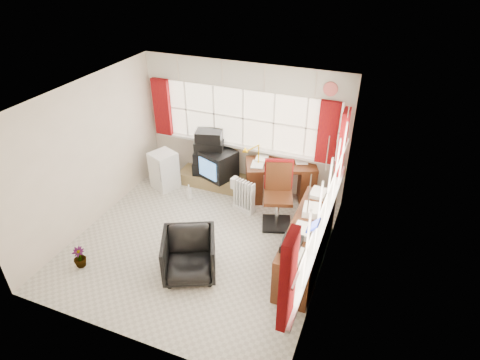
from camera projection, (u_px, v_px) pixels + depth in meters
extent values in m
plane|color=beige|center=(200.00, 242.00, 6.69)|extent=(4.00, 4.00, 0.00)
plane|color=beige|center=(244.00, 128.00, 7.62)|extent=(4.00, 0.00, 4.00)
plane|color=beige|center=(114.00, 266.00, 4.45)|extent=(4.00, 0.00, 4.00)
plane|color=beige|center=(88.00, 156.00, 6.66)|extent=(0.00, 4.00, 4.00)
plane|color=beige|center=(328.00, 207.00, 5.41)|extent=(0.00, 4.00, 4.00)
plane|color=white|center=(190.00, 99.00, 5.38)|extent=(4.00, 4.00, 0.00)
plane|color=#FFECC9|center=(243.00, 118.00, 7.50)|extent=(3.60, 0.00, 3.60)
cube|color=white|center=(242.00, 147.00, 7.77)|extent=(3.70, 0.12, 0.05)
cube|color=white|center=(186.00, 110.00, 7.87)|extent=(0.03, 0.02, 1.10)
cube|color=white|center=(214.00, 114.00, 7.68)|extent=(0.03, 0.02, 1.10)
cube|color=white|center=(243.00, 118.00, 7.49)|extent=(0.03, 0.02, 1.10)
cube|color=white|center=(274.00, 123.00, 7.30)|extent=(0.03, 0.02, 1.10)
cube|color=white|center=(306.00, 128.00, 7.11)|extent=(0.03, 0.02, 1.10)
plane|color=#FFECC9|center=(329.00, 194.00, 5.31)|extent=(0.00, 3.60, 3.60)
cube|color=white|center=(321.00, 228.00, 5.63)|extent=(0.12, 3.70, 0.05)
cube|color=white|center=(307.00, 251.00, 4.36)|extent=(0.02, 0.03, 1.10)
cube|color=white|center=(318.00, 220.00, 4.84)|extent=(0.02, 0.03, 1.10)
cube|color=white|center=(328.00, 194.00, 5.31)|extent=(0.02, 0.03, 1.10)
cube|color=white|center=(336.00, 173.00, 5.79)|extent=(0.02, 0.03, 1.10)
cube|color=white|center=(343.00, 155.00, 6.26)|extent=(0.02, 0.03, 1.10)
cube|color=maroon|center=(162.00, 107.00, 7.96)|extent=(0.35, 0.10, 1.15)
cube|color=maroon|center=(328.00, 133.00, 6.93)|extent=(0.35, 0.10, 1.15)
cube|color=maroon|center=(342.00, 143.00, 6.60)|extent=(0.10, 0.35, 1.15)
cube|color=maroon|center=(288.00, 280.00, 3.99)|extent=(0.10, 0.35, 1.15)
cube|color=beige|center=(243.00, 76.00, 7.06)|extent=(3.95, 0.08, 0.48)
cube|color=beige|center=(335.00, 139.00, 4.90)|extent=(0.08, 3.95, 0.48)
cube|color=#4C2511|center=(281.00, 165.00, 7.48)|extent=(1.44, 1.09, 0.06)
cube|color=#4C2511|center=(254.00, 182.00, 7.66)|extent=(0.50, 0.65, 0.69)
cube|color=#4C2511|center=(306.00, 181.00, 7.68)|extent=(0.50, 0.65, 0.69)
cube|color=white|center=(281.00, 163.00, 7.46)|extent=(0.32, 0.36, 0.02)
cube|color=white|center=(281.00, 163.00, 7.46)|extent=(0.32, 0.36, 0.02)
cube|color=white|center=(281.00, 162.00, 7.45)|extent=(0.32, 0.36, 0.02)
cube|color=white|center=(281.00, 162.00, 7.45)|extent=(0.32, 0.36, 0.02)
cube|color=white|center=(281.00, 162.00, 7.45)|extent=(0.32, 0.36, 0.02)
cube|color=white|center=(281.00, 162.00, 7.45)|extent=(0.32, 0.36, 0.02)
cylinder|color=yellow|center=(258.00, 163.00, 7.44)|extent=(0.10, 0.10, 0.02)
cylinder|color=yellow|center=(259.00, 154.00, 7.35)|extent=(0.02, 0.02, 0.37)
cone|color=yellow|center=(259.00, 147.00, 7.27)|extent=(0.16, 0.14, 0.15)
cube|color=black|center=(276.00, 224.00, 7.08)|extent=(0.62, 0.62, 0.04)
cylinder|color=silver|center=(277.00, 212.00, 6.94)|extent=(0.07, 0.07, 0.57)
cube|color=#4C2511|center=(278.00, 198.00, 6.79)|extent=(0.60, 0.59, 0.07)
cube|color=#4C2511|center=(279.00, 175.00, 6.84)|extent=(0.43, 0.19, 0.55)
cube|color=maroon|center=(279.00, 174.00, 6.83)|extent=(0.48, 0.21, 0.57)
imported|color=black|center=(189.00, 256.00, 5.90)|extent=(1.01, 1.02, 0.71)
cube|color=white|center=(244.00, 208.00, 7.45)|extent=(0.45, 0.27, 0.08)
cube|color=white|center=(236.00, 191.00, 7.38)|extent=(0.06, 0.13, 0.54)
cube|color=white|center=(239.00, 192.00, 7.35)|extent=(0.06, 0.13, 0.54)
cube|color=white|center=(241.00, 193.00, 7.31)|extent=(0.06, 0.13, 0.54)
cube|color=white|center=(244.00, 194.00, 7.28)|extent=(0.06, 0.13, 0.54)
cube|color=white|center=(247.00, 195.00, 7.25)|extent=(0.06, 0.13, 0.54)
cube|color=white|center=(250.00, 197.00, 7.22)|extent=(0.06, 0.13, 0.54)
cube|color=white|center=(253.00, 198.00, 7.19)|extent=(0.06, 0.13, 0.54)
cube|color=#4C2511|center=(307.00, 243.00, 6.11)|extent=(0.50, 2.00, 0.75)
cube|color=white|center=(293.00, 255.00, 5.26)|extent=(0.24, 0.32, 0.10)
cube|color=white|center=(303.00, 231.00, 5.69)|extent=(0.24, 0.32, 0.10)
cube|color=white|center=(311.00, 210.00, 6.11)|extent=(0.24, 0.32, 0.10)
cube|color=white|center=(319.00, 192.00, 6.53)|extent=(0.24, 0.32, 0.10)
cube|color=black|center=(292.00, 244.00, 5.43)|extent=(0.28, 0.35, 0.11)
cube|color=olive|center=(213.00, 180.00, 8.16)|extent=(1.40, 0.50, 0.25)
cube|color=black|center=(218.00, 164.00, 7.89)|extent=(0.78, 0.74, 0.56)
cube|color=#4E8DDF|center=(208.00, 169.00, 7.72)|extent=(0.44, 0.19, 0.38)
cube|color=black|center=(210.00, 167.00, 8.11)|extent=(0.76, 0.58, 0.25)
cube|color=black|center=(210.00, 156.00, 7.98)|extent=(0.70, 0.55, 0.23)
cube|color=black|center=(209.00, 146.00, 7.86)|extent=(0.64, 0.51, 0.22)
cube|color=black|center=(209.00, 136.00, 7.75)|extent=(0.58, 0.47, 0.21)
cube|color=white|center=(164.00, 170.00, 7.98)|extent=(0.59, 0.59, 0.76)
cube|color=silver|center=(160.00, 173.00, 7.66)|extent=(0.02, 0.02, 0.40)
imported|color=silver|center=(189.00, 192.00, 7.71)|extent=(0.16, 0.16, 0.31)
imported|color=#80BFB9|center=(240.00, 199.00, 7.60)|extent=(0.13, 0.13, 0.20)
imported|color=black|center=(79.00, 257.00, 6.13)|extent=(0.24, 0.24, 0.34)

